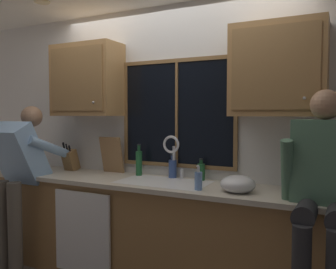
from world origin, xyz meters
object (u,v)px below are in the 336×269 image
Objects in this scene: person_sitting_on_counter at (323,178)px; cutting_board at (112,155)px; person_standing at (18,170)px; bottle_tall_clear at (201,171)px; mixing_bowl at (238,184)px; bottle_green_glass at (173,168)px; soap_dispenser at (198,180)px; knife_block at (70,160)px; bottle_amber_small at (139,163)px.

person_sitting_on_counter reaches higher than cutting_board.
person_standing is 1.78m from bottle_tall_clear.
person_standing is 5.95× the size of mixing_bowl.
mixing_bowl is 1.21× the size of bottle_green_glass.
soap_dispenser is 0.90× the size of bottle_green_glass.
bottle_tall_clear is at bearing 143.25° from mixing_bowl.
bottle_green_glass is (-0.71, 0.32, 0.03)m from mixing_bowl.
soap_dispenser is (1.81, 0.17, 0.02)m from person_standing.
mixing_bowl is 1.36× the size of bottle_tall_clear.
soap_dispenser is at bearing -19.06° from cutting_board.
person_sitting_on_counter is 5.66× the size of bottle_green_glass.
mixing_bowl is at bearing -7.00° from knife_block.
bottle_green_glass is 1.12× the size of bottle_tall_clear.
knife_block reaches higher than soap_dispenser.
bottle_green_glass reaches higher than bottle_tall_clear.
soap_dispenser is (-0.90, 0.10, -0.11)m from person_sitting_on_counter.
bottle_tall_clear is at bearing 18.35° from person_standing.
mixing_bowl is at bearing -14.98° from bottle_amber_small.
person_sitting_on_counter reaches higher than bottle_amber_small.
person_standing reaches higher than mixing_bowl.
person_standing reaches higher than bottle_tall_clear.
cutting_board is 1.86× the size of soap_dispenser.
person_standing is 7.18× the size of bottle_green_glass.
soap_dispenser is (1.58, -0.30, -0.03)m from knife_block.
person_sitting_on_counter is at bearing -16.17° from mixing_bowl.
bottle_green_glass is (0.68, 0.01, -0.09)m from cutting_board.
knife_block reaches higher than bottle_green_glass.
mixing_bowl is 0.87× the size of bottle_amber_small.
cutting_board is 0.98m from bottle_tall_clear.
bottle_tall_clear is at bearing 108.16° from soap_dispenser.
knife_block is at bearing 169.13° from soap_dispenser.
person_standing is at bearing -158.03° from bottle_green_glass.
soap_dispenser is 0.41m from bottle_tall_clear.
cutting_board is 1.43m from mixing_bowl.
person_standing is 5.20× the size of bottle_amber_small.
person_standing is 2.12m from mixing_bowl.
soap_dispenser is 0.65× the size of bottle_amber_small.
person_standing is 2.72m from person_sitting_on_counter.
person_standing is 4.30× the size of cutting_board.
bottle_amber_small is at bearing 3.67° from knife_block.
person_sitting_on_counter is at bearing 1.43° from person_standing.
person_sitting_on_counter is at bearing -25.54° from bottle_tall_clear.
bottle_green_glass is at bearing 155.69° from mixing_bowl.
cutting_board reaches higher than bottle_green_glass.
soap_dispenser is at bearing -71.84° from bottle_tall_clear.
bottle_tall_clear is (0.29, -0.01, -0.01)m from bottle_green_glass.
person_standing is at bearing -178.57° from person_sitting_on_counter.
person_sitting_on_counter reaches higher than mixing_bowl.
bottle_amber_small reaches higher than mixing_bowl.
mixing_bowl is at bearing -36.75° from bottle_tall_clear.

